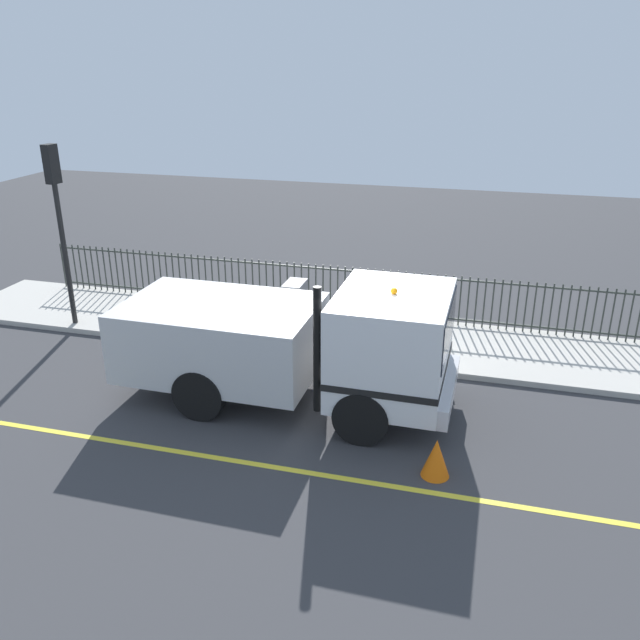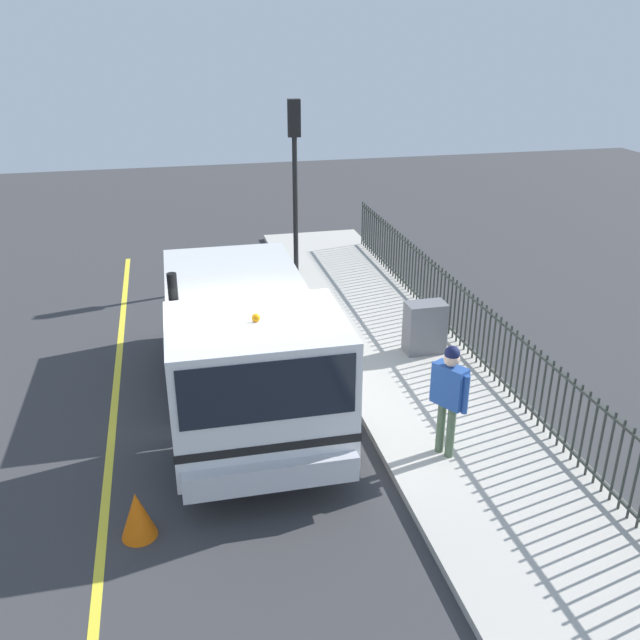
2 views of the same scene
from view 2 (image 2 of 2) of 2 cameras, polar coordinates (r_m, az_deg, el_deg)
ground_plane at (r=11.01m, az=-5.23°, el=-8.73°), size 44.56×44.56×0.00m
sidewalk_slab at (r=11.68m, az=9.69°, el=-6.60°), size 2.78×20.25×0.12m
lane_marking at (r=11.01m, az=-17.15°, el=-9.78°), size 0.12×18.23×0.01m
work_truck at (r=10.67m, az=-6.28°, el=-1.98°), size 2.45×6.20×2.70m
worker_standing at (r=9.69m, az=10.79°, el=-5.76°), size 0.44×0.56×1.73m
iron_fence at (r=11.85m, az=15.32°, el=-2.95°), size 0.04×17.25×1.23m
traffic_light_near at (r=16.55m, az=-2.15°, el=13.86°), size 0.32×0.24×4.18m
utility_cabinet at (r=12.96m, az=8.80°, el=-0.62°), size 0.75×0.45×0.99m
traffic_cone at (r=8.98m, az=-15.09°, el=-15.52°), size 0.45×0.45×0.64m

